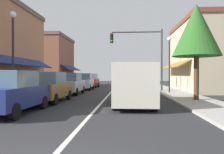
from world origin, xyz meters
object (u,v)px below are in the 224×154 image
parked_car_third_left (70,84)px  street_lamp_right_mid (169,56)px  parked_car_far_left (84,82)px  street_lamp_left_near (13,42)px  tree_right_near (196,30)px  van_in_lane (134,84)px  parked_car_nearest_left (12,92)px  parked_car_second_left (49,87)px  parked_car_distant_left (91,81)px  traffic_signal_mast_arm (144,49)px

parked_car_third_left → street_lamp_right_mid: street_lamp_right_mid is taller
parked_car_far_left → street_lamp_right_mid: 9.67m
street_lamp_left_near → tree_right_near: tree_right_near is taller
van_in_lane → street_lamp_right_mid: (3.27, 7.73, 2.10)m
parked_car_third_left → parked_car_nearest_left: bearing=-90.6°
parked_car_nearest_left → van_in_lane: bearing=28.7°
parked_car_nearest_left → parked_car_third_left: (0.07, 9.34, 0.00)m
parked_car_nearest_left → street_lamp_left_near: street_lamp_left_near is taller
parked_car_nearest_left → parked_car_third_left: bearing=90.0°
parked_car_second_left → parked_car_far_left: same height
parked_car_third_left → parked_car_far_left: same height
parked_car_nearest_left → parked_car_distant_left: 19.99m
parked_car_second_left → van_in_lane: (4.93, -1.31, 0.27)m
parked_car_distant_left → traffic_signal_mast_arm: size_ratio=0.69×
parked_car_second_left → street_lamp_right_mid: 10.67m
parked_car_second_left → parked_car_third_left: (-0.08, 5.30, 0.00)m
parked_car_second_left → parked_car_distant_left: 15.95m
parked_car_second_left → traffic_signal_mast_arm: 11.23m
parked_car_third_left → traffic_signal_mast_arm: size_ratio=0.69×
parked_car_second_left → tree_right_near: (8.69, 0.69, 3.36)m
parked_car_far_left → van_in_lane: 13.25m
tree_right_near → parked_car_far_left: bearing=130.2°
street_lamp_left_near → traffic_signal_mast_arm: bearing=50.8°
parked_car_third_left → parked_car_distant_left: same height
parked_car_distant_left → traffic_signal_mast_arm: 10.05m
van_in_lane → tree_right_near: tree_right_near is taller
traffic_signal_mast_arm → street_lamp_right_mid: (1.95, -2.36, -0.82)m
parked_car_nearest_left → parked_car_second_left: bearing=88.4°
parked_car_distant_left → street_lamp_left_near: size_ratio=0.81×
traffic_signal_mast_arm → street_lamp_right_mid: bearing=-50.4°
parked_car_nearest_left → parked_car_second_left: 4.04m
parked_car_far_left → parked_car_distant_left: size_ratio=1.01×
traffic_signal_mast_arm → parked_car_nearest_left: bearing=-116.5°
parked_car_far_left → street_lamp_left_near: street_lamp_left_near is taller
traffic_signal_mast_arm → street_lamp_left_near: (-7.94, -9.72, -0.66)m
van_in_lane → traffic_signal_mast_arm: bearing=83.1°
parked_car_nearest_left → tree_right_near: tree_right_near is taller
parked_car_third_left → parked_car_far_left: bearing=89.0°
parked_car_nearest_left → tree_right_near: size_ratio=0.70×
parked_car_distant_left → street_lamp_left_near: (-1.67, -16.90, 2.53)m
traffic_signal_mast_arm → street_lamp_left_near: bearing=-129.2°
van_in_lane → tree_right_near: (3.77, 2.00, 3.09)m
parked_car_third_left → van_in_lane: van_in_lane is taller
parked_car_third_left → parked_car_distant_left: 10.65m
tree_right_near → street_lamp_left_near: bearing=-171.1°
van_in_lane → parked_car_third_left: bearing=127.6°
parked_car_second_left → traffic_signal_mast_arm: bearing=55.4°
parked_car_nearest_left → van_in_lane: van_in_lane is taller
parked_car_nearest_left → parked_car_second_left: same height
parked_car_far_left → parked_car_distant_left: same height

